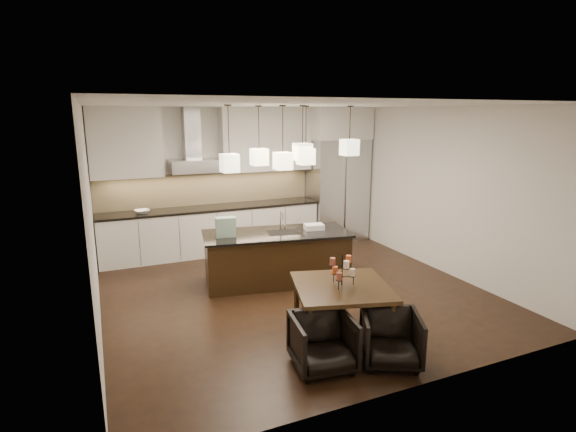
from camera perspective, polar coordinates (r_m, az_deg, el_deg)
name	(u,v)px	position (r m, az deg, el deg)	size (l,w,h in m)	color
floor	(293,292)	(7.02, 0.66, -9.60)	(5.50, 5.50, 0.02)	black
ceiling	(294,104)	(6.49, 0.73, 14.06)	(5.50, 5.50, 0.02)	white
wall_back	(238,178)	(9.17, -6.42, 4.80)	(5.50, 0.02, 2.80)	silver
wall_front	(416,255)	(4.32, 15.91, -4.80)	(5.50, 0.02, 2.80)	silver
wall_left	(90,219)	(6.06, -23.87, -0.41)	(0.02, 5.50, 2.80)	silver
wall_right	(440,190)	(8.13, 18.76, 3.16)	(0.02, 5.50, 2.80)	silver
refrigerator	(337,190)	(9.70, 6.25, 3.31)	(1.20, 0.72, 2.15)	#B7B7BA
fridge_panel	(339,123)	(9.57, 6.46, 11.60)	(1.26, 0.72, 0.65)	silver
lower_cabinets	(213,231)	(8.88, -9.49, -1.88)	(4.21, 0.62, 0.88)	silver
countertop	(212,208)	(8.78, -9.60, 1.02)	(4.21, 0.66, 0.04)	black
backsplash	(208,188)	(9.00, -10.15, 3.47)	(4.21, 0.02, 0.63)	tan
upper_cab_left	(125,143)	(8.52, -19.95, 8.75)	(1.25, 0.35, 1.25)	silver
upper_cab_right	(266,139)	(9.09, -2.81, 9.71)	(1.86, 0.35, 1.25)	silver
hood_canopy	(194,166)	(8.63, -11.83, 6.25)	(0.90, 0.52, 0.24)	#B7B7BA
hood_chimney	(191,133)	(8.69, -12.16, 10.25)	(0.30, 0.28, 0.96)	#B7B7BA
fruit_bowl	(142,212)	(8.51, -18.04, 0.55)	(0.26, 0.26, 0.06)	silver
island_body	(277,258)	(7.29, -1.46, -5.37)	(2.24, 0.90, 0.79)	black
island_top	(276,234)	(7.17, -1.48, -2.24)	(2.31, 0.97, 0.04)	black
faucet	(281,220)	(7.22, -0.95, -0.57)	(0.09, 0.22, 0.34)	silver
tote_bag	(226,227)	(6.95, -7.91, -1.39)	(0.30, 0.16, 0.30)	#25623E
food_container	(314,227)	(7.34, 3.32, -1.38)	(0.30, 0.22, 0.09)	silver
dining_table	(341,311)	(5.62, 6.75, -11.87)	(1.11, 1.11, 0.66)	black
candelabra	(342,270)	(5.42, 6.90, -6.80)	(0.32, 0.32, 0.39)	black
candle_a	(352,272)	(5.46, 8.15, -7.09)	(0.07, 0.07, 0.09)	beige
candle_b	(335,270)	(5.51, 5.98, -6.83)	(0.07, 0.07, 0.09)	#D45324
candle_c	(339,276)	(5.32, 6.52, -7.59)	(0.07, 0.07, 0.09)	brown
candle_d	(349,259)	(5.48, 7.71, -5.43)	(0.07, 0.07, 0.09)	#D45324
candle_e	(333,261)	(5.37, 5.68, -5.76)	(0.07, 0.07, 0.09)	brown
candle_f	(346,265)	(5.28, 7.43, -6.13)	(0.07, 0.07, 0.09)	beige
armchair_left	(323,342)	(4.98, 4.46, -15.71)	(0.63, 0.65, 0.59)	black
armchair_right	(391,338)	(5.18, 12.93, -14.92)	(0.62, 0.63, 0.58)	black
pendant_a	(230,163)	(6.54, -7.44, 6.68)	(0.24, 0.24, 0.26)	beige
pendant_b	(259,157)	(7.15, -3.68, 7.49)	(0.24, 0.24, 0.26)	beige
pendant_c	(303,152)	(6.92, 1.86, 8.14)	(0.24, 0.24, 0.26)	beige
pendant_d	(306,157)	(7.33, 2.26, 7.56)	(0.24, 0.24, 0.26)	beige
pendant_e	(349,147)	(7.42, 7.79, 8.63)	(0.24, 0.24, 0.26)	beige
pendant_f	(283,161)	(6.86, -0.66, 7.00)	(0.24, 0.24, 0.26)	beige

